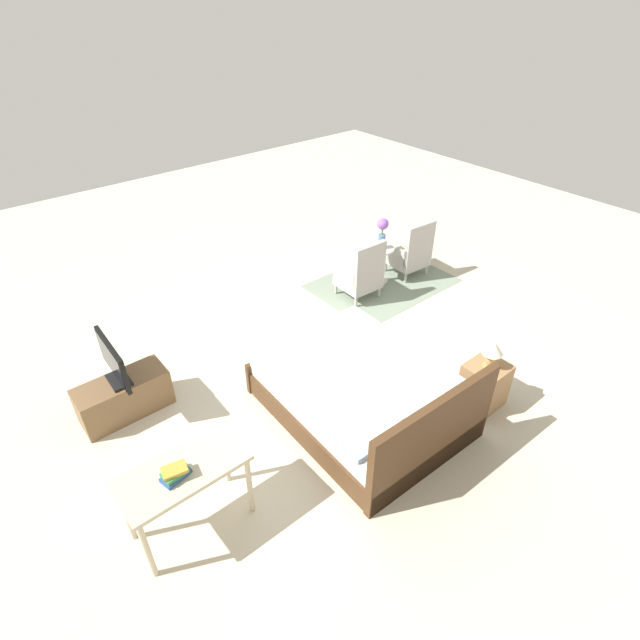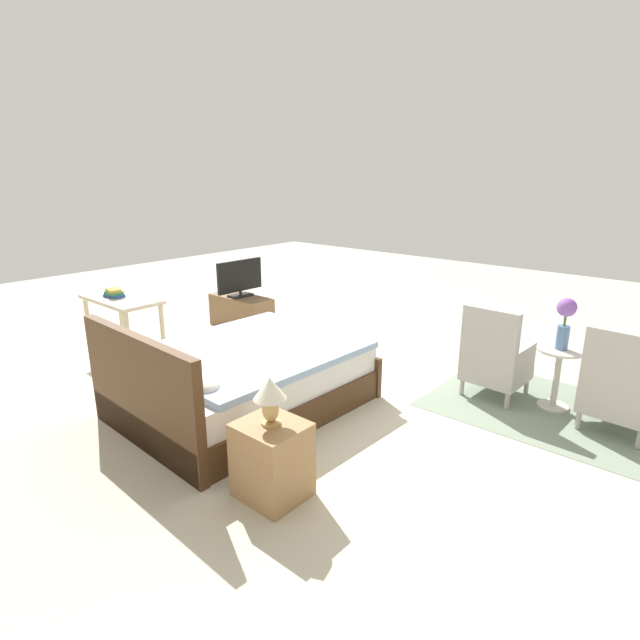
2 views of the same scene
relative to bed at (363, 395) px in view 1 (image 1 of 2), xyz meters
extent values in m
plane|color=beige|center=(-0.18, -0.91, -0.30)|extent=(16.00, 16.00, 0.00)
cube|color=gray|center=(-2.20, -1.85, -0.29)|extent=(2.10, 1.50, 0.01)
cube|color=#472D19|center=(0.00, -0.05, -0.16)|extent=(1.65, 2.16, 0.28)
cube|color=white|center=(0.00, -0.05, 0.10)|extent=(1.59, 2.07, 0.24)
cube|color=#93B2D6|center=(0.00, -0.13, 0.25)|extent=(1.63, 1.91, 0.06)
cube|color=#472D19|center=(0.03, 0.96, 0.18)|extent=(1.62, 0.14, 0.96)
cube|color=#472D19|center=(-0.04, -1.07, -0.10)|extent=(1.62, 0.12, 0.40)
ellipsoid|color=white|center=(-0.33, 0.70, 0.29)|extent=(0.45, 0.29, 0.14)
ellipsoid|color=white|center=(0.38, 0.68, 0.29)|extent=(0.45, 0.29, 0.14)
cylinder|color=#ADA8A3|center=(-2.99, -2.06, -0.21)|extent=(0.04, 0.04, 0.16)
cylinder|color=#ADA8A3|center=(-2.53, -2.09, -0.21)|extent=(0.04, 0.04, 0.16)
cylinder|color=#ADA8A3|center=(-2.95, -1.60, -0.21)|extent=(0.04, 0.04, 0.16)
cylinder|color=#ADA8A3|center=(-2.49, -1.64, -0.21)|extent=(0.04, 0.04, 0.16)
cube|color=#ADA8A3|center=(-2.74, -1.85, -0.07)|extent=(0.58, 0.58, 0.12)
cube|color=#C6B289|center=(-2.74, -1.85, 0.04)|extent=(0.53, 0.53, 0.10)
cube|color=#ADA8A3|center=(-2.72, -1.62, 0.31)|extent=(0.54, 0.12, 0.64)
cube|color=#ADA8A3|center=(-2.97, -1.83, 0.12)|extent=(0.11, 0.52, 0.26)
cube|color=#ADA8A3|center=(-2.51, -1.87, 0.12)|extent=(0.11, 0.52, 0.26)
cylinder|color=#ADA8A3|center=(-1.91, -2.07, -0.21)|extent=(0.04, 0.04, 0.16)
cylinder|color=#ADA8A3|center=(-1.45, -2.09, -0.21)|extent=(0.04, 0.04, 0.16)
cylinder|color=#ADA8A3|center=(-1.89, -1.61, -0.21)|extent=(0.04, 0.04, 0.16)
cylinder|color=#ADA8A3|center=(-1.43, -1.63, -0.21)|extent=(0.04, 0.04, 0.16)
cube|color=#ADA8A3|center=(-1.67, -1.85, -0.07)|extent=(0.56, 0.56, 0.12)
cube|color=#C6B289|center=(-1.67, -1.85, 0.04)|extent=(0.52, 0.52, 0.10)
cube|color=#ADA8A3|center=(-1.66, -1.62, 0.31)|extent=(0.54, 0.10, 0.64)
cube|color=#ADA8A3|center=(-1.90, -1.84, 0.12)|extent=(0.09, 0.52, 0.26)
cube|color=#ADA8A3|center=(-1.43, -1.86, 0.12)|extent=(0.09, 0.52, 0.26)
cylinder|color=beige|center=(-2.20, -1.93, -0.29)|extent=(0.28, 0.28, 0.03)
cylinder|color=beige|center=(-2.20, -1.93, -0.01)|extent=(0.06, 0.06, 0.53)
cylinder|color=beige|center=(-2.20, -1.93, 0.27)|extent=(0.40, 0.40, 0.02)
cylinder|color=#4C709E|center=(-2.20, -1.93, 0.40)|extent=(0.11, 0.11, 0.22)
cylinder|color=#477538|center=(-2.20, -1.93, 0.56)|extent=(0.02, 0.02, 0.10)
sphere|color=#8956B7|center=(-2.20, -1.93, 0.68)|extent=(0.17, 0.17, 0.17)
cube|color=#997047|center=(-1.16, 0.72, -0.03)|extent=(0.44, 0.40, 0.54)
cube|color=brown|center=(-1.16, 0.51, 0.08)|extent=(0.37, 0.01, 0.09)
cylinder|color=tan|center=(-1.16, 0.72, 0.25)|extent=(0.13, 0.13, 0.02)
ellipsoid|color=tan|center=(-1.16, 0.72, 0.34)|extent=(0.11, 0.11, 0.16)
cone|color=silver|center=(-1.16, 0.72, 0.50)|extent=(0.22, 0.22, 0.15)
cube|color=brown|center=(1.97, -1.69, -0.07)|extent=(0.96, 0.40, 0.45)
cube|color=black|center=(1.97, -1.69, 0.17)|extent=(0.21, 0.33, 0.03)
cylinder|color=black|center=(1.97, -1.69, 0.21)|extent=(0.04, 0.04, 0.05)
cube|color=black|center=(1.97, -1.69, 0.45)|extent=(0.06, 0.75, 0.43)
cube|color=black|center=(1.99, -1.69, 0.45)|extent=(0.03, 0.69, 0.39)
cylinder|color=beige|center=(1.58, -0.20, 0.05)|extent=(0.05, 0.05, 0.70)
cylinder|color=beige|center=(2.52, -0.20, 0.05)|extent=(0.05, 0.05, 0.70)
cylinder|color=beige|center=(1.58, 0.22, 0.05)|extent=(0.05, 0.05, 0.70)
cylinder|color=beige|center=(2.52, 0.22, 0.05)|extent=(0.05, 0.05, 0.70)
cube|color=beige|center=(2.05, 0.01, 0.42)|extent=(1.04, 0.52, 0.04)
cube|color=#284C8E|center=(2.13, 0.05, 0.46)|extent=(0.25, 0.17, 0.03)
cube|color=#337A47|center=(2.13, 0.05, 0.50)|extent=(0.21, 0.15, 0.04)
cube|color=#B79333|center=(2.13, 0.05, 0.53)|extent=(0.22, 0.17, 0.03)
camera|label=1|loc=(2.85, 2.72, 3.73)|focal=28.00mm
camera|label=2|loc=(-3.34, 2.74, 1.83)|focal=28.00mm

